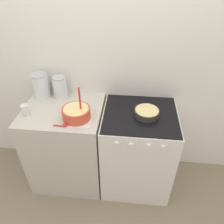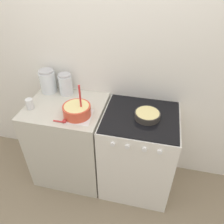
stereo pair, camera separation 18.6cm
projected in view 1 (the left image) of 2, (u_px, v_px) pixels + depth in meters
name	position (u px, v px, depth m)	size (l,w,h in m)	color
ground_plane	(100.00, 200.00, 2.26)	(12.00, 12.00, 0.00)	gray
wall_back	(105.00, 67.00, 2.05)	(4.44, 0.05, 2.40)	white
countertop_cabinet	(68.00, 145.00, 2.26)	(0.72, 0.61, 0.92)	beige
stove	(137.00, 150.00, 2.20)	(0.67, 0.62, 0.92)	white
mixing_bowl	(76.00, 113.00, 1.84)	(0.24, 0.24, 0.31)	#D84C33
baking_pan	(147.00, 112.00, 1.89)	(0.22, 0.22, 0.06)	#38332D
storage_jar_left	(41.00, 87.00, 2.10)	(0.16, 0.16, 0.23)	silver
storage_jar_middle	(60.00, 89.00, 2.09)	(0.13, 0.13, 0.21)	silver
tin_can	(25.00, 110.00, 1.89)	(0.07, 0.07, 0.10)	silver
recipe_page	(80.00, 119.00, 1.86)	(0.22, 0.25, 0.01)	white
measuring_spoon	(64.00, 125.00, 1.78)	(0.12, 0.04, 0.04)	red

